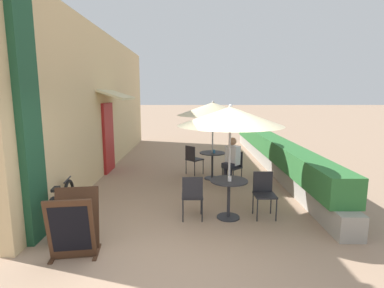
{
  "coord_description": "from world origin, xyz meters",
  "views": [
    {
      "loc": [
        0.17,
        -4.05,
        2.38
      ],
      "look_at": [
        0.15,
        4.12,
        1.0
      ],
      "focal_mm": 28.0,
      "sensor_mm": 36.0,
      "label": 1
    }
  ],
  "objects": [
    {
      "name": "patio_table_mid",
      "position": [
        0.74,
        4.14,
        0.53
      ],
      "size": [
        0.72,
        0.72,
        0.76
      ],
      "color": "#28282D",
      "rests_on": "ground_plane"
    },
    {
      "name": "coffee_cup_mid",
      "position": [
        0.78,
        4.07,
        0.8
      ],
      "size": [
        0.07,
        0.07,
        0.09
      ],
      "color": "teal",
      "rests_on": "patio_table_mid"
    },
    {
      "name": "cafe_chair_near_right",
      "position": [
        0.18,
        1.35,
        0.52
      ],
      "size": [
        0.41,
        0.41,
        0.87
      ],
      "rotation": [
        0.0,
        0.0,
        6.31
      ],
      "color": "#232328",
      "rests_on": "ground_plane"
    },
    {
      "name": "patio_table_near",
      "position": [
        0.87,
        1.44,
        0.53
      ],
      "size": [
        0.72,
        0.72,
        0.76
      ],
      "color": "#28282D",
      "rests_on": "ground_plane"
    },
    {
      "name": "planter_hedge",
      "position": [
        2.75,
        5.46,
        0.54
      ],
      "size": [
        0.6,
        10.11,
        1.01
      ],
      "color": "gray",
      "rests_on": "ground_plane"
    },
    {
      "name": "cafe_chair_mid_right",
      "position": [
        0.19,
        4.59,
        0.52
      ],
      "size": [
        0.57,
        0.57,
        0.87
      ],
      "rotation": [
        0.0,
        0.0,
        11.78
      ],
      "color": "#232328",
      "rests_on": "ground_plane"
    },
    {
      "name": "cafe_chair_mid_left",
      "position": [
        1.29,
        3.7,
        0.52
      ],
      "size": [
        0.57,
        0.57,
        0.87
      ],
      "rotation": [
        0.0,
        0.0,
        8.64
      ],
      "color": "#232328",
      "rests_on": "ground_plane"
    },
    {
      "name": "patio_umbrella_mid",
      "position": [
        0.74,
        4.14,
        1.97
      ],
      "size": [
        1.96,
        1.96,
        2.19
      ],
      "color": "#B7B7BC",
      "rests_on": "ground_plane"
    },
    {
      "name": "coffee_cup_near",
      "position": [
        0.88,
        1.37,
        0.8
      ],
      "size": [
        0.07,
        0.07,
        0.09
      ],
      "color": "white",
      "rests_on": "patio_table_near"
    },
    {
      "name": "seated_patron_mid_left",
      "position": [
        1.21,
        3.62,
        0.69
      ],
      "size": [
        0.51,
        0.51,
        1.25
      ],
      "rotation": [
        0.0,
        0.0,
        8.64
      ],
      "color": "#23232D",
      "rests_on": "ground_plane"
    },
    {
      "name": "cafe_chair_near_left",
      "position": [
        1.57,
        1.53,
        0.52
      ],
      "size": [
        0.41,
        0.41,
        0.87
      ],
      "rotation": [
        0.0,
        0.0,
        3.16
      ],
      "color": "#232328",
      "rests_on": "ground_plane"
    },
    {
      "name": "patio_umbrella_near",
      "position": [
        0.87,
        1.44,
        1.97
      ],
      "size": [
        1.96,
        1.96,
        2.19
      ],
      "color": "#B7B7BC",
      "rests_on": "ground_plane"
    },
    {
      "name": "ground_plane",
      "position": [
        0.0,
        0.0,
        0.0
      ],
      "size": [
        120.0,
        120.0,
        0.0
      ],
      "primitive_type": "plane",
      "color": "#9E7F66"
    },
    {
      "name": "menu_board",
      "position": [
        -1.57,
        0.1,
        0.47
      ],
      "size": [
        0.73,
        0.72,
        0.96
      ],
      "rotation": [
        0.0,
        0.0,
        0.14
      ],
      "color": "#422819",
      "rests_on": "ground_plane"
    },
    {
      "name": "bicycle_leaning",
      "position": [
        -2.2,
        1.13,
        0.37
      ],
      "size": [
        0.31,
        1.71,
        0.79
      ],
      "rotation": [
        0.0,
        0.0,
        0.14
      ],
      "color": "black",
      "rests_on": "ground_plane"
    },
    {
      "name": "cafe_facade_wall",
      "position": [
        -2.54,
        5.43,
        2.09
      ],
      "size": [
        0.98,
        11.11,
        4.2
      ],
      "color": "#D6B784",
      "rests_on": "ground_plane"
    }
  ]
}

